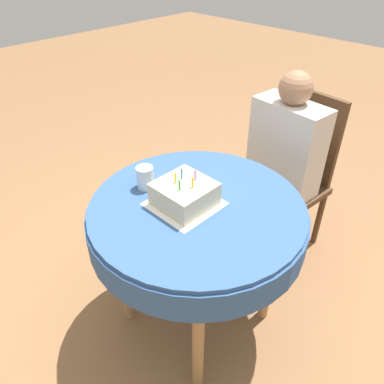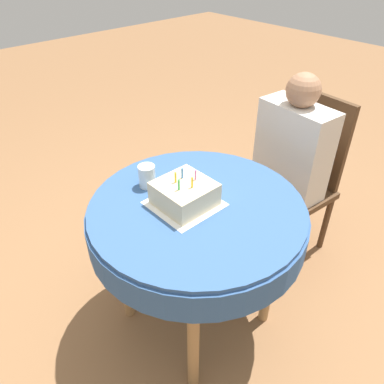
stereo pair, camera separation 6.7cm
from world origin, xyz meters
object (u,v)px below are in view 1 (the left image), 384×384
(person, at_px, (283,153))
(drinking_glass, at_px, (145,177))
(birthday_cake, at_px, (185,194))
(chair, at_px, (290,171))

(person, height_order, drinking_glass, person)
(birthday_cake, relative_size, drinking_glass, 2.12)
(person, distance_m, drinking_glass, 0.85)
(person, bearing_deg, drinking_glass, -97.59)
(birthday_cake, xyz_separation_m, drinking_glass, (-0.21, -0.03, -0.00))
(chair, xyz_separation_m, birthday_cake, (0.01, -0.89, 0.30))
(birthday_cake, bearing_deg, person, 91.35)
(chair, xyz_separation_m, person, (-0.01, -0.10, 0.16))
(chair, relative_size, drinking_glass, 9.40)
(person, relative_size, drinking_glass, 10.97)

